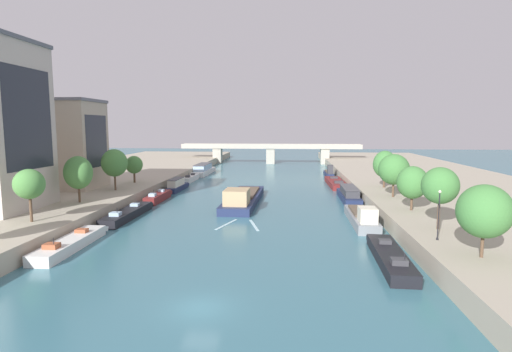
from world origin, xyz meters
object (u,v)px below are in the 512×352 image
at_px(moored_boat_right_second, 390,256).
at_px(bridge_far, 271,151).
at_px(moored_boat_left_end, 203,170).
at_px(moored_boat_left_near, 177,185).
at_px(tree_left_past_mid, 29,184).
at_px(moored_boat_right_lone, 349,195).
at_px(tree_left_midway, 134,165).
at_px(tree_right_past_mid, 385,164).
at_px(moored_boat_left_midway, 71,243).
at_px(lamppost_right_bank, 439,213).
at_px(moored_boat_right_downstream, 329,173).
at_px(tree_right_far, 440,186).
at_px(tree_right_distant, 412,182).
at_px(tree_right_by_lamp, 485,211).
at_px(moored_boat_left_second, 158,197).
at_px(tree_right_end_of_row, 394,169).
at_px(moored_boat_right_midway, 336,183).
at_px(barge_midriver, 243,198).
at_px(tree_left_far, 78,173).
at_px(moored_boat_left_far, 191,178).
at_px(moored_boat_right_end, 362,217).
at_px(moored_boat_left_upstream, 128,214).
at_px(tree_left_end_of_row, 114,163).

xyz_separation_m(moored_boat_right_second, bridge_far, (-15.64, 99.31, 3.64)).
bearing_deg(moored_boat_right_second, moored_boat_left_end, 115.31).
height_order(moored_boat_left_near, tree_left_past_mid, tree_left_past_mid).
xyz_separation_m(moored_boat_right_lone, tree_left_midway, (-39.50, 4.56, 4.39)).
bearing_deg(tree_right_past_mid, moored_boat_left_midway, -140.45).
relative_size(moored_boat_left_midway, lamppost_right_bank, 2.67).
bearing_deg(moored_boat_right_downstream, tree_right_far, -84.85).
height_order(tree_right_distant, lamppost_right_bank, tree_right_distant).
distance_m(tree_right_by_lamp, tree_right_distant, 18.83).
height_order(moored_boat_left_second, moored_boat_left_near, moored_boat_left_near).
bearing_deg(tree_right_end_of_row, tree_right_distant, -90.81).
xyz_separation_m(moored_boat_right_midway, tree_right_by_lamp, (5.69, -54.01, 5.29)).
relative_size(barge_midriver, lamppost_right_bank, 4.86).
bearing_deg(tree_left_midway, moored_boat_right_second, -43.42).
distance_m(tree_left_far, tree_right_distant, 45.09).
bearing_deg(barge_midriver, moored_boat_left_far, 119.60).
xyz_separation_m(moored_boat_left_far, moored_boat_left_end, (0.01, 13.71, 0.51)).
xyz_separation_m(moored_boat_right_end, moored_boat_right_downstream, (0.60, 50.34, -0.01)).
distance_m(tree_right_distant, tree_right_past_mid, 19.54).
xyz_separation_m(barge_midriver, lamppost_right_bank, (21.52, -26.67, 3.63)).
bearing_deg(tree_left_far, tree_right_past_mid, 21.00).
xyz_separation_m(moored_boat_left_near, tree_left_far, (-7.34, -23.78, 5.21)).
relative_size(tree_right_by_lamp, lamppost_right_bank, 1.27).
bearing_deg(moored_boat_right_lone, moored_boat_right_end, -92.67).
distance_m(barge_midriver, moored_boat_left_end, 42.94).
relative_size(moored_boat_right_midway, tree_right_far, 2.51).
height_order(barge_midriver, moored_boat_left_second, barge_midriver).
height_order(moored_boat_right_second, tree_left_midway, tree_left_midway).
xyz_separation_m(barge_midriver, tree_right_end_of_row, (23.26, -2.98, 5.21)).
relative_size(moored_boat_left_far, moored_boat_right_end, 0.73).
bearing_deg(tree_right_end_of_row, moored_boat_right_lone, 126.13).
xyz_separation_m(moored_boat_left_upstream, lamppost_right_bank, (36.38, -15.29, 4.03)).
distance_m(moored_boat_left_near, tree_left_end_of_row, 15.58).
xyz_separation_m(tree_left_past_mid, tree_left_far, (-0.59, 11.74, -0.06)).
bearing_deg(moored_boat_left_second, tree_right_past_mid, 7.54).
distance_m(moored_boat_right_midway, moored_boat_right_downstream, 15.57).
bearing_deg(tree_left_midway, bridge_far, 69.81).
distance_m(tree_left_far, tree_right_past_mid, 49.32).
bearing_deg(moored_boat_right_downstream, moored_boat_left_end, 175.93).
height_order(moored_boat_right_lone, moored_boat_right_downstream, moored_boat_right_downstream).
relative_size(moored_boat_left_far, tree_left_midway, 2.00).
bearing_deg(moored_boat_left_midway, tree_left_midway, 100.65).
xyz_separation_m(moored_boat_left_near, moored_boat_right_end, (31.59, -25.21, -0.10)).
bearing_deg(tree_right_past_mid, moored_boat_left_far, 153.13).
height_order(tree_left_end_of_row, bridge_far, tree_left_end_of_row).
xyz_separation_m(moored_boat_left_second, moored_boat_left_far, (-0.35, 24.99, -0.03)).
height_order(moored_boat_right_second, moored_boat_right_lone, moored_boat_right_lone).
distance_m(tree_left_end_of_row, tree_right_distant, 46.43).
xyz_separation_m(moored_boat_right_lone, tree_left_far, (-39.72, -15.54, 5.21)).
xyz_separation_m(moored_boat_left_upstream, tree_left_midway, (-6.86, 20.46, 4.81)).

